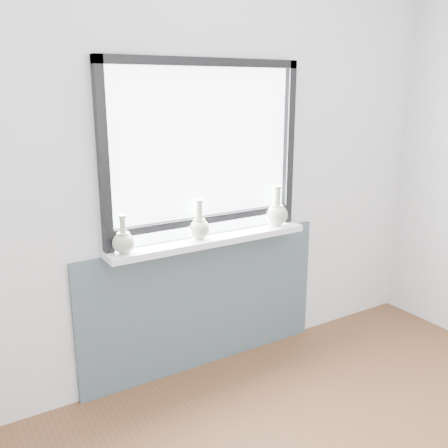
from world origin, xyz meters
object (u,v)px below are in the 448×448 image
windowsill (210,240)px  vase_c (276,213)px  vase_b (199,226)px  vase_a (124,241)px

windowsill → vase_c: vase_c is taller
vase_b → vase_c: 0.58m
windowsill → vase_c: size_ratio=4.97×
vase_a → vase_b: (0.49, 0.02, 0.01)m
vase_c → vase_a: bearing=-178.8°
vase_a → vase_b: vase_b is taller
vase_b → vase_c: vase_c is taller
windowsill → vase_b: size_ratio=5.44×
vase_a → vase_c: bearing=1.2°
vase_a → vase_b: size_ratio=0.89×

